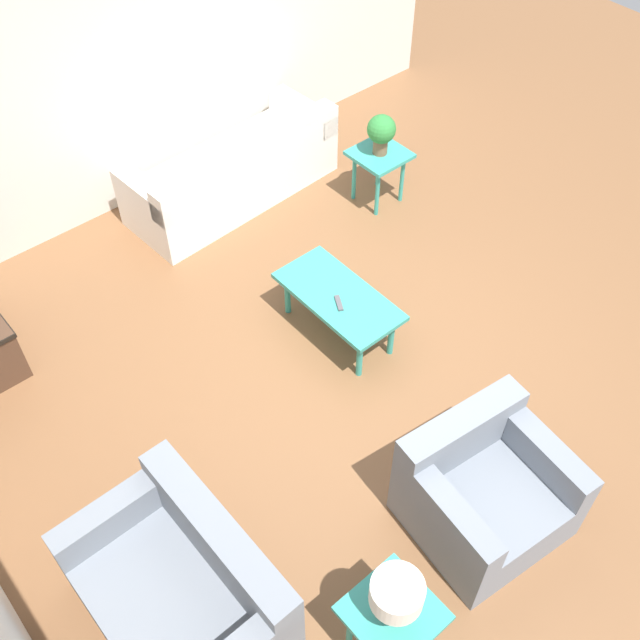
# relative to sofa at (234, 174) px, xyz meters

# --- Properties ---
(ground_plane) EXTENTS (14.00, 14.00, 0.00)m
(ground_plane) POSITION_rel_sofa_xyz_m (-2.36, 0.52, -0.29)
(ground_plane) COLOR brown
(wall_right) EXTENTS (0.12, 7.20, 2.70)m
(wall_right) POSITION_rel_sofa_xyz_m (0.70, 0.52, 1.06)
(wall_right) COLOR silver
(wall_right) RESTS_ON ground_plane
(sofa) EXTENTS (0.93, 2.16, 0.74)m
(sofa) POSITION_rel_sofa_xyz_m (0.00, 0.00, 0.00)
(sofa) COLOR white
(sofa) RESTS_ON ground_plane
(armchair) EXTENTS (0.99, 1.05, 0.82)m
(armchair) POSITION_rel_sofa_xyz_m (-3.87, 0.80, 0.03)
(armchair) COLOR slate
(armchair) RESTS_ON ground_plane
(loveseat) EXTENTS (1.33, 0.89, 0.82)m
(loveseat) POSITION_rel_sofa_xyz_m (-3.16, 2.68, 0.03)
(loveseat) COLOR slate
(loveseat) RESTS_ON ground_plane
(coffee_table) EXTENTS (1.08, 0.53, 0.44)m
(coffee_table) POSITION_rel_sofa_xyz_m (-1.99, 0.41, 0.10)
(coffee_table) COLOR teal
(coffee_table) RESTS_ON ground_plane
(side_table_plant) EXTENTS (0.49, 0.49, 0.55)m
(side_table_plant) POSITION_rel_sofa_xyz_m (-0.93, -1.04, 0.17)
(side_table_plant) COLOR teal
(side_table_plant) RESTS_ON ground_plane
(side_table_lamp) EXTENTS (0.49, 0.49, 0.55)m
(side_table_lamp) POSITION_rel_sofa_xyz_m (-4.11, 1.88, 0.17)
(side_table_lamp) COLOR teal
(side_table_lamp) RESTS_ON ground_plane
(potted_plant) EXTENTS (0.27, 0.27, 0.40)m
(potted_plant) POSITION_rel_sofa_xyz_m (-0.93, -1.04, 0.50)
(potted_plant) COLOR brown
(potted_plant) RESTS_ON side_table_plant
(table_lamp) EXTENTS (0.30, 0.30, 0.35)m
(table_lamp) POSITION_rel_sofa_xyz_m (-4.11, 1.88, 0.50)
(table_lamp) COLOR red
(table_lamp) RESTS_ON side_table_lamp
(remote_control) EXTENTS (0.16, 0.11, 0.02)m
(remote_control) POSITION_rel_sofa_xyz_m (-2.07, 0.48, 0.16)
(remote_control) COLOR #4C4C51
(remote_control) RESTS_ON coffee_table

